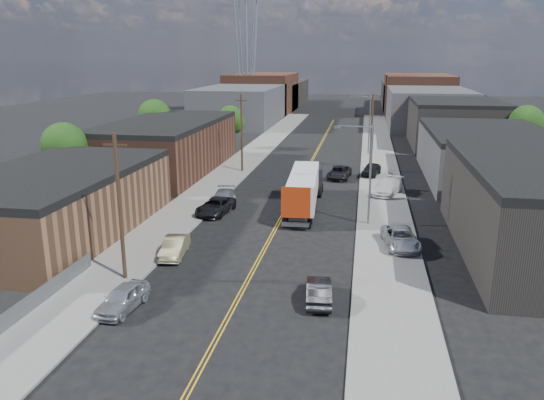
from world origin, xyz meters
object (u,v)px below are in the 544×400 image
at_px(car_right_oncoming, 319,291).
at_px(car_left_d, 223,198).
at_px(car_left_a, 123,298).
at_px(car_right_lot_b, 388,187).
at_px(car_ahead_truck, 339,173).
at_px(car_left_c, 216,206).
at_px(car_right_lot_c, 371,169).
at_px(semi_truck, 305,186).
at_px(car_left_b, 175,247).
at_px(car_right_lot_a, 401,238).

bearing_deg(car_right_oncoming, car_left_d, -66.07).
bearing_deg(car_left_a, car_right_lot_b, 67.44).
bearing_deg(car_ahead_truck, car_left_c, -116.17).
height_order(car_right_lot_b, car_right_lot_c, car_right_lot_b).
bearing_deg(semi_truck, car_left_c, -159.20).
xyz_separation_m(semi_truck, car_left_c, (-8.19, -3.65, -1.45)).
bearing_deg(car_left_b, car_right_oncoming, -33.87).
bearing_deg(car_left_c, car_right_lot_b, 38.42).
relative_size(semi_truck, car_right_oncoming, 3.45).
relative_size(car_right_lot_c, car_ahead_truck, 0.84).
xyz_separation_m(car_left_a, car_right_lot_b, (16.47, 30.13, 0.21)).
xyz_separation_m(car_left_a, car_left_d, (0.00, 22.96, 0.04)).
relative_size(semi_truck, car_right_lot_a, 2.83).
bearing_deg(car_left_a, car_right_lot_c, 75.45).
bearing_deg(semi_truck, car_right_lot_b, 34.28).
bearing_deg(car_left_c, car_ahead_truck, 64.96).
height_order(car_left_b, car_right_lot_a, car_right_lot_a).
bearing_deg(car_right_lot_b, car_right_oncoming, -80.66).
bearing_deg(car_left_d, semi_truck, -1.78).
height_order(car_right_oncoming, car_ahead_truck, car_ahead_truck).
distance_m(car_left_a, car_right_lot_a, 21.61).
bearing_deg(car_left_b, car_right_lot_c, 57.11).
distance_m(car_left_d, car_ahead_truck, 18.10).
distance_m(car_left_a, car_right_lot_b, 34.33).
xyz_separation_m(car_right_oncoming, car_ahead_truck, (-0.52, 34.35, 0.03)).
xyz_separation_m(car_right_lot_b, car_right_lot_c, (-1.69, 9.06, -0.04)).
distance_m(car_left_c, car_ahead_truck, 20.43).
height_order(semi_truck, car_right_lot_a, semi_truck).
bearing_deg(car_left_a, semi_truck, 77.10).
distance_m(car_right_oncoming, car_ahead_truck, 34.35).
xyz_separation_m(car_right_lot_a, car_right_lot_b, (-0.42, 16.65, 0.07)).
xyz_separation_m(car_left_a, car_ahead_truck, (10.88, 37.42, 0.00)).
height_order(car_left_d, car_ahead_truck, car_left_d).
height_order(semi_truck, car_left_a, semi_truck).
bearing_deg(car_left_a, car_right_lot_a, 44.69).
bearing_deg(car_left_d, car_left_b, -97.47).
bearing_deg(car_right_lot_c, car_right_lot_b, -66.24).
bearing_deg(car_right_lot_a, car_left_d, 142.23).
xyz_separation_m(semi_truck, car_right_lot_a, (8.70, -10.30, -1.32)).
bearing_deg(car_right_lot_b, car_right_lot_c, 120.54).
distance_m(semi_truck, car_left_a, 25.19).
bearing_deg(car_left_a, car_right_oncoming, 21.15).
distance_m(car_left_c, car_right_lot_b, 19.27).
distance_m(car_left_a, car_ahead_truck, 38.97).
relative_size(semi_truck, car_right_lot_c, 3.33).
bearing_deg(car_right_lot_b, car_left_d, -136.53).
height_order(car_left_a, car_left_c, car_left_c).
relative_size(car_left_a, car_right_oncoming, 1.00).
xyz_separation_m(car_left_b, car_right_lot_b, (16.47, 21.26, 0.22)).
distance_m(car_right_lot_c, car_ahead_truck, 4.28).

